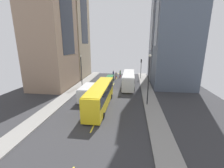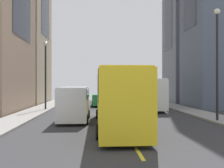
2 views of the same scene
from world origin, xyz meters
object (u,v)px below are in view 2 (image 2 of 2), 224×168
object	(u,v)px
pedestrian_walking_far	(100,96)
city_bus_white	(144,91)
car_green_0	(99,99)
pedestrian_waiting_curb	(107,96)
streetcar_yellow	(116,94)
pedestrian_crossing_mid	(114,95)
delivery_van_white	(74,101)
traffic_light_near_corner	(154,77)

from	to	relation	value
pedestrian_walking_far	city_bus_white	bearing A→B (deg)	67.15
car_green_0	pedestrian_waiting_curb	world-z (taller)	pedestrian_waiting_curb
pedestrian_walking_far	streetcar_yellow	bearing A→B (deg)	43.27
pedestrian_crossing_mid	pedestrian_waiting_curb	bearing A→B (deg)	146.58
pedestrian_walking_far	pedestrian_crossing_mid	size ratio (longest dim) A/B	0.88
city_bus_white	pedestrian_crossing_mid	world-z (taller)	city_bus_white
delivery_van_white	streetcar_yellow	bearing A→B (deg)	137.13
streetcar_yellow	delivery_van_white	world-z (taller)	streetcar_yellow
traffic_light_near_corner	delivery_van_white	bearing A→B (deg)	61.16
car_green_0	pedestrian_walking_far	distance (m)	5.99
pedestrian_waiting_curb	pedestrian_walking_far	bearing A→B (deg)	-48.62
pedestrian_waiting_curb	pedestrian_crossing_mid	xyz separation A→B (m)	(-1.08, -1.61, 0.21)
delivery_van_white	car_green_0	bearing A→B (deg)	-98.39
streetcar_yellow	car_green_0	size ratio (longest dim) A/B	2.64
streetcar_yellow	pedestrian_crossing_mid	size ratio (longest dim) A/B	5.44
car_green_0	pedestrian_waiting_curb	distance (m)	4.54
pedestrian_waiting_curb	pedestrian_crossing_mid	bearing A→B (deg)	-114.54
streetcar_yellow	city_bus_white	bearing A→B (deg)	-108.67
city_bus_white	delivery_van_white	world-z (taller)	city_bus_white
pedestrian_crossing_mid	car_green_0	bearing A→B (deg)	158.93
pedestrian_walking_far	pedestrian_crossing_mid	xyz separation A→B (m)	(-2.10, 0.03, 0.19)
streetcar_yellow	pedestrian_walking_far	size ratio (longest dim) A/B	6.21
city_bus_white	pedestrian_waiting_curb	distance (m)	9.43
pedestrian_crossing_mid	pedestrian_walking_far	bearing A→B (deg)	89.72
streetcar_yellow	delivery_van_white	bearing A→B (deg)	-42.87
delivery_van_white	pedestrian_walking_far	world-z (taller)	delivery_van_white
city_bus_white	streetcar_yellow	size ratio (longest dim) A/B	0.89
streetcar_yellow	traffic_light_near_corner	xyz separation A→B (m)	(-7.46, -21.76, 1.86)
streetcar_yellow	traffic_light_near_corner	size ratio (longest dim) A/B	2.29
streetcar_yellow	car_green_0	distance (m)	16.64
pedestrian_walking_far	pedestrian_waiting_curb	world-z (taller)	pedestrian_walking_far
pedestrian_crossing_mid	traffic_light_near_corner	world-z (taller)	traffic_light_near_corner
delivery_van_white	pedestrian_crossing_mid	world-z (taller)	delivery_van_white
pedestrian_waiting_curb	streetcar_yellow	bearing A→B (deg)	98.45
car_green_0	pedestrian_walking_far	world-z (taller)	pedestrian_walking_far
pedestrian_waiting_curb	delivery_van_white	bearing A→B (deg)	88.97
car_green_0	streetcar_yellow	bearing A→B (deg)	93.32
city_bus_white	pedestrian_waiting_curb	size ratio (longest dim) A/B	5.66
pedestrian_walking_far	traffic_light_near_corner	distance (m)	8.72
car_green_0	pedestrian_walking_far	size ratio (longest dim) A/B	2.35
delivery_van_white	traffic_light_near_corner	world-z (taller)	traffic_light_near_corner
delivery_van_white	car_green_0	world-z (taller)	delivery_van_white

